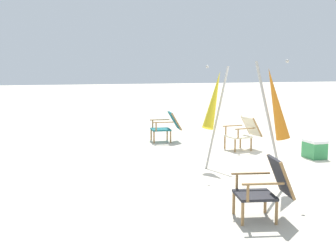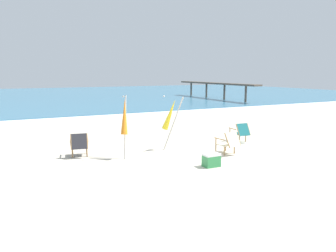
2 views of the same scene
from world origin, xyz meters
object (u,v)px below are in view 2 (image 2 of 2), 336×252
umbrella_furled_yellow (170,115)px  beach_chair_back_right (229,142)px  umbrella_furled_orange (125,117)px  cooler_box (211,160)px  beach_chair_front_left (240,132)px  beach_chair_far_center (79,144)px

umbrella_furled_yellow → beach_chair_back_right: bearing=-42.4°
umbrella_furled_orange → cooler_box: 3.11m
beach_chair_back_right → beach_chair_front_left: size_ratio=1.00×
beach_chair_front_left → cooler_box: size_ratio=1.67×
beach_chair_back_right → cooler_box: (-1.38, -0.99, -0.22)m
beach_chair_back_right → beach_chair_front_left: beach_chair_back_right is taller
beach_chair_front_left → umbrella_furled_orange: size_ratio=0.39×
beach_chair_back_right → beach_chair_front_left: (1.65, 1.41, -0.00)m
beach_chair_far_center → beach_chair_front_left: bearing=-4.9°
beach_chair_far_center → cooler_box: size_ratio=1.65×
umbrella_furled_orange → umbrella_furled_yellow: umbrella_furled_orange is taller
beach_chair_front_left → cooler_box: 3.87m
umbrella_furled_yellow → cooler_box: (0.16, -2.40, -1.10)m
beach_chair_back_right → umbrella_furled_yellow: umbrella_furled_yellow is taller
beach_chair_back_right → beach_chair_far_center: bearing=157.3°
cooler_box → umbrella_furled_yellow: bearing=93.9°
umbrella_furled_yellow → umbrella_furled_orange: bearing=-170.6°
umbrella_furled_orange → cooler_box: size_ratio=4.25×
umbrella_furled_yellow → beach_chair_far_center: bearing=170.1°
beach_chair_far_center → beach_chair_front_left: beach_chair_far_center is taller
umbrella_furled_orange → cooler_box: (1.98, -2.10, -1.16)m
beach_chair_front_left → umbrella_furled_orange: bearing=-176.6°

